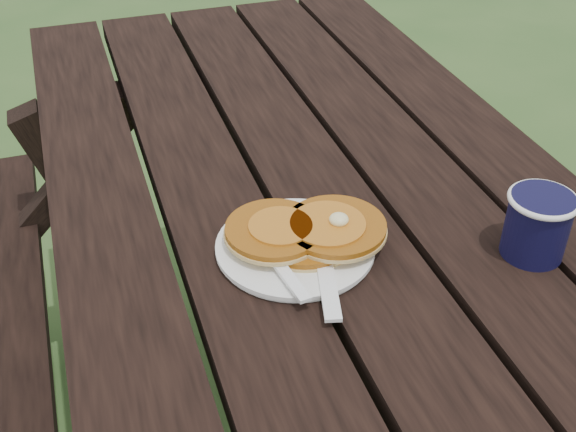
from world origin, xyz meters
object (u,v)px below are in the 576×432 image
object	(u,v)px
coffee_cup	(538,221)
plate	(295,248)
picnic_table	(341,427)
pancake_stack	(307,231)

from	to	relation	value
coffee_cup	plate	bearing A→B (deg)	160.91
picnic_table	pancake_stack	world-z (taller)	pancake_stack
picnic_table	plate	distance (m)	0.40
coffee_cup	picnic_table	bearing A→B (deg)	155.51
picnic_table	plate	size ratio (longest dim) A/B	9.08
picnic_table	plate	xyz separation A→B (m)	(-0.08, 0.00, 0.39)
pancake_stack	coffee_cup	world-z (taller)	coffee_cup
picnic_table	coffee_cup	distance (m)	0.49
picnic_table	coffee_cup	xyz separation A→B (m)	(0.21, -0.09, 0.43)
picnic_table	coffee_cup	bearing A→B (deg)	-24.49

